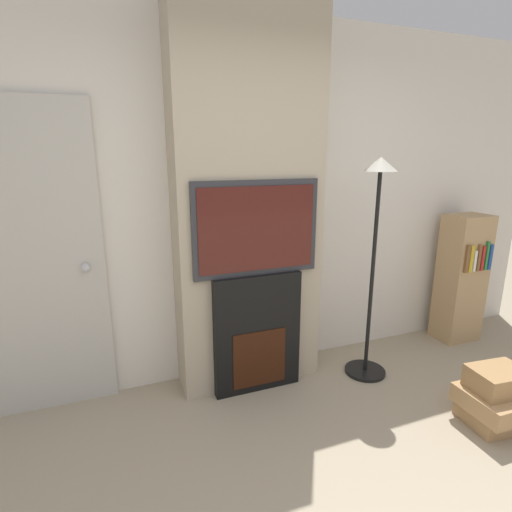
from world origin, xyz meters
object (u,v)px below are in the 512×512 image
Objects in this scene: box_stack at (497,399)px; bookshelf at (461,278)px; television at (256,228)px; fireplace at (256,333)px; floor_lamp at (375,242)px.

bookshelf reaches higher than box_stack.
television reaches higher than bookshelf.
television is 1.93× the size of box_stack.
fireplace is 2.09m from bookshelf.
floor_lamp is at bearing 116.21° from box_stack.
television is 0.92m from floor_lamp.
box_stack is at bearing -36.52° from fireplace.
bookshelf is (2.09, 0.09, -0.63)m from television.
fireplace is 1.65m from box_stack.
floor_lamp reaches higher than fireplace.
television is 1.94m from box_stack.
television is at bearing 171.57° from floor_lamp.
box_stack is (1.31, -0.97, -0.27)m from fireplace.
floor_lamp is 1.30m from box_stack.
fireplace reaches higher than box_stack.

